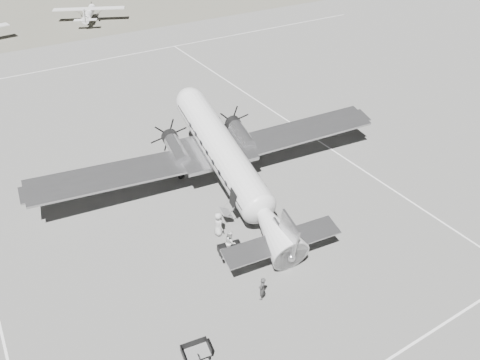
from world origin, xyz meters
name	(u,v)px	position (x,y,z in m)	size (l,w,h in m)	color
ground	(253,220)	(0.00, 0.00, 0.00)	(260.00, 260.00, 0.00)	slate
taxi_line_near	(392,357)	(0.00, -14.00, 0.01)	(60.00, 0.15, 0.01)	silver
taxi_line_right	(369,174)	(12.00, 0.00, 0.01)	(0.15, 80.00, 0.01)	silver
taxi_line_horizon	(94,61)	(0.00, 40.00, 0.01)	(90.00, 0.15, 0.01)	silver
dc3_airliner	(227,160)	(0.25, 4.34, 2.91)	(30.56, 21.21, 5.82)	#AEAEB1
light_plane_right	(89,14)	(5.26, 59.03, 1.23)	(11.83, 9.60, 2.45)	silver
baggage_cart_near	(230,251)	(-3.52, -2.55, 0.48)	(1.70, 1.20, 0.96)	slate
baggage_cart_far	(196,352)	(-9.13, -8.40, 0.45)	(1.60, 1.13, 0.90)	slate
ground_crew	(262,289)	(-3.73, -6.75, 0.84)	(0.61, 0.40, 1.68)	#303030
ramp_agent	(230,242)	(-3.28, -2.16, 0.95)	(0.92, 0.72, 1.89)	beige
passenger	(218,224)	(-3.05, -0.08, 0.95)	(0.93, 0.60, 1.90)	#AAABA8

